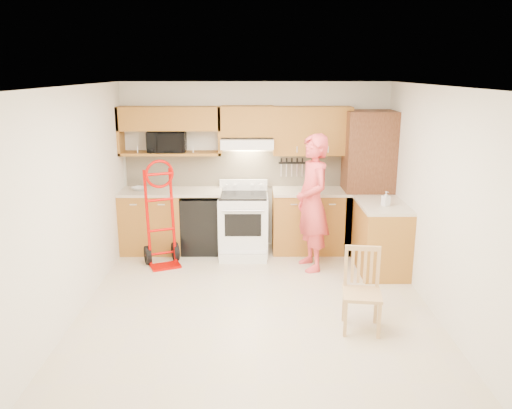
{
  "coord_description": "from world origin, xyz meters",
  "views": [
    {
      "loc": [
        -0.03,
        -5.44,
        2.66
      ],
      "look_at": [
        0.0,
        0.5,
        1.1
      ],
      "focal_mm": 35.97,
      "sensor_mm": 36.0,
      "label": 1
    }
  ],
  "objects_px": {
    "range": "(243,220)",
    "hand_truck": "(162,219)",
    "microwave": "(167,142)",
    "dining_chair": "(362,291)",
    "person": "(312,203)"
  },
  "relations": [
    {
      "from": "range",
      "to": "hand_truck",
      "type": "xyz_separation_m",
      "value": [
        -1.12,
        -0.44,
        0.14
      ]
    },
    {
      "from": "microwave",
      "to": "hand_truck",
      "type": "bearing_deg",
      "value": -91.58
    },
    {
      "from": "hand_truck",
      "to": "dining_chair",
      "type": "height_order",
      "value": "hand_truck"
    },
    {
      "from": "person",
      "to": "hand_truck",
      "type": "height_order",
      "value": "person"
    },
    {
      "from": "range",
      "to": "dining_chair",
      "type": "bearing_deg",
      "value": -61.1
    },
    {
      "from": "hand_truck",
      "to": "microwave",
      "type": "bearing_deg",
      "value": 67.88
    },
    {
      "from": "microwave",
      "to": "range",
      "type": "height_order",
      "value": "microwave"
    },
    {
      "from": "range",
      "to": "person",
      "type": "distance_m",
      "value": 1.17
    },
    {
      "from": "person",
      "to": "hand_truck",
      "type": "bearing_deg",
      "value": -107.82
    },
    {
      "from": "microwave",
      "to": "dining_chair",
      "type": "distance_m",
      "value": 3.75
    },
    {
      "from": "range",
      "to": "person",
      "type": "xyz_separation_m",
      "value": [
        0.94,
        -0.56,
        0.4
      ]
    },
    {
      "from": "dining_chair",
      "to": "microwave",
      "type": "bearing_deg",
      "value": 140.08
    },
    {
      "from": "hand_truck",
      "to": "person",
      "type": "bearing_deg",
      "value": -25.82
    },
    {
      "from": "dining_chair",
      "to": "person",
      "type": "bearing_deg",
      "value": 108.31
    },
    {
      "from": "range",
      "to": "person",
      "type": "height_order",
      "value": "person"
    }
  ]
}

